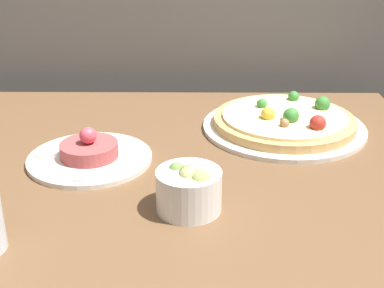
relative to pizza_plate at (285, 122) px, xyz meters
The scene contains 4 objects.
dining_table 0.34m from the pizza_plate, 149.40° to the right, with size 1.14×0.84×0.74m.
pizza_plate is the anchor object (origin of this frame).
tartare_plate 0.45m from the pizza_plate, 157.73° to the right, with size 0.25×0.25×0.07m.
small_bowl 0.41m from the pizza_plate, 121.00° to the right, with size 0.11×0.11×0.08m.
Camera 1 is at (0.07, -0.55, 1.21)m, focal length 50.00 mm.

